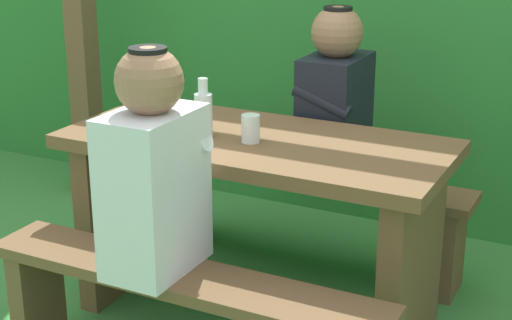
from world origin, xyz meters
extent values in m
plane|color=#3C843D|center=(0.00, 0.00, 0.00)|extent=(12.00, 12.00, 0.00)
cube|color=brown|center=(-1.40, 0.77, 0.97)|extent=(0.12, 0.12, 1.94)
cube|color=brown|center=(0.00, 0.00, 0.70)|extent=(1.40, 0.64, 0.05)
cube|color=brown|center=(-0.60, 0.00, 0.34)|extent=(0.08, 0.54, 0.68)
cube|color=brown|center=(0.60, 0.00, 0.34)|extent=(0.08, 0.54, 0.68)
cube|color=brown|center=(0.00, -0.52, 0.40)|extent=(1.40, 0.24, 0.04)
cube|color=brown|center=(-0.62, -0.52, 0.19)|extent=(0.07, 0.22, 0.38)
cube|color=brown|center=(0.00, 0.52, 0.40)|extent=(1.40, 0.24, 0.04)
cube|color=brown|center=(-0.62, 0.52, 0.19)|extent=(0.07, 0.22, 0.38)
cube|color=brown|center=(0.62, 0.52, 0.19)|extent=(0.07, 0.22, 0.38)
cube|color=silver|center=(-0.09, -0.52, 0.68)|extent=(0.22, 0.34, 0.52)
sphere|color=#936B4C|center=(-0.09, -0.52, 1.04)|extent=(0.21, 0.21, 0.21)
cylinder|color=black|center=(-0.09, -0.52, 1.12)|extent=(0.12, 0.12, 0.02)
cylinder|color=silver|center=(-0.09, -0.38, 0.78)|extent=(0.25, 0.07, 0.15)
cube|color=black|center=(0.10, 0.52, 0.68)|extent=(0.22, 0.34, 0.52)
sphere|color=#936B4C|center=(0.10, 0.52, 1.04)|extent=(0.21, 0.21, 0.21)
cylinder|color=black|center=(0.10, 0.52, 1.12)|extent=(0.12, 0.12, 0.02)
cylinder|color=black|center=(0.10, 0.38, 0.78)|extent=(0.25, 0.07, 0.15)
cylinder|color=silver|center=(0.01, -0.06, 0.78)|extent=(0.07, 0.07, 0.10)
cylinder|color=silver|center=(-0.17, -0.07, 0.81)|extent=(0.07, 0.07, 0.16)
cylinder|color=silver|center=(-0.17, -0.07, 0.91)|extent=(0.04, 0.04, 0.06)
cube|color=silver|center=(-0.25, -0.06, 0.73)|extent=(0.10, 0.15, 0.01)
camera|label=1|loc=(1.24, -2.45, 1.58)|focal=55.92mm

